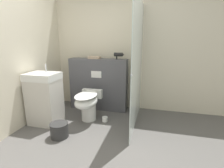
% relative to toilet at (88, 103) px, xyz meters
% --- Properties ---
extents(ground_plane, '(12.00, 12.00, 0.00)m').
position_rel_toilet_xyz_m(ground_plane, '(0.35, -1.03, -0.34)').
color(ground_plane, '#565451').
extents(wall_back, '(8.00, 0.06, 2.50)m').
position_rel_toilet_xyz_m(wall_back, '(0.35, 0.90, 0.91)').
color(wall_back, beige).
rests_on(wall_back, ground_plane).
extents(partition_panel, '(1.25, 0.28, 1.11)m').
position_rel_toilet_xyz_m(partition_panel, '(0.00, 0.65, 0.21)').
color(partition_panel, '#4C4C51').
rests_on(partition_panel, ground_plane).
extents(shower_glass, '(0.04, 1.48, 2.16)m').
position_rel_toilet_xyz_m(shower_glass, '(0.89, 0.13, 0.74)').
color(shower_glass, silver).
rests_on(shower_glass, ground_plane).
extents(toilet, '(0.40, 0.66, 0.55)m').
position_rel_toilet_xyz_m(toilet, '(0.00, 0.00, 0.00)').
color(toilet, white).
rests_on(toilet, ground_plane).
extents(sink_vanity, '(0.53, 0.45, 1.07)m').
position_rel_toilet_xyz_m(sink_vanity, '(-0.72, -0.26, 0.12)').
color(sink_vanity, beige).
rests_on(sink_vanity, ground_plane).
extents(hair_drier, '(0.21, 0.07, 0.14)m').
position_rel_toilet_xyz_m(hair_drier, '(0.45, 0.63, 0.86)').
color(hair_drier, black).
rests_on(hair_drier, partition_panel).
extents(folded_towel, '(0.24, 0.15, 0.05)m').
position_rel_toilet_xyz_m(folded_towel, '(-0.07, 0.62, 0.79)').
color(folded_towel, tan).
rests_on(folded_towel, partition_panel).
extents(spare_toilet_roll, '(0.10, 0.10, 0.09)m').
position_rel_toilet_xyz_m(spare_toilet_roll, '(0.32, 0.04, -0.30)').
color(spare_toilet_roll, white).
rests_on(spare_toilet_roll, ground_plane).
extents(waste_bin, '(0.29, 0.29, 0.23)m').
position_rel_toilet_xyz_m(waste_bin, '(-0.22, -0.65, -0.23)').
color(waste_bin, '#2D2D2D').
rests_on(waste_bin, ground_plane).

